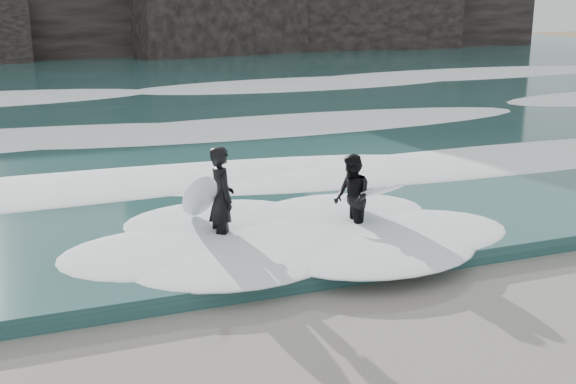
# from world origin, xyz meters

# --- Properties ---
(ground) EXTENTS (120.00, 120.00, 0.00)m
(ground) POSITION_xyz_m (0.00, 0.00, 0.00)
(ground) COLOR olive
(ground) RESTS_ON ground
(sea) EXTENTS (90.00, 52.00, 0.30)m
(sea) POSITION_xyz_m (0.00, 29.00, 0.15)
(sea) COLOR #214B4A
(sea) RESTS_ON ground
(foam_near) EXTENTS (60.00, 3.20, 0.20)m
(foam_near) POSITION_xyz_m (0.00, 9.00, 0.40)
(foam_near) COLOR white
(foam_near) RESTS_ON sea
(foam_mid) EXTENTS (60.00, 4.00, 0.24)m
(foam_mid) POSITION_xyz_m (0.00, 16.00, 0.42)
(foam_mid) COLOR white
(foam_mid) RESTS_ON sea
(foam_far) EXTENTS (60.00, 4.80, 0.30)m
(foam_far) POSITION_xyz_m (0.00, 25.00, 0.45)
(foam_far) COLOR white
(foam_far) RESTS_ON sea
(surfer_left) EXTENTS (1.04, 1.98, 1.90)m
(surfer_left) POSITION_xyz_m (-1.19, 5.48, 0.96)
(surfer_left) COLOR black
(surfer_left) RESTS_ON ground
(surfer_right) EXTENTS (1.11, 2.16, 1.64)m
(surfer_right) POSITION_xyz_m (1.36, 5.05, 0.83)
(surfer_right) COLOR black
(surfer_right) RESTS_ON ground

